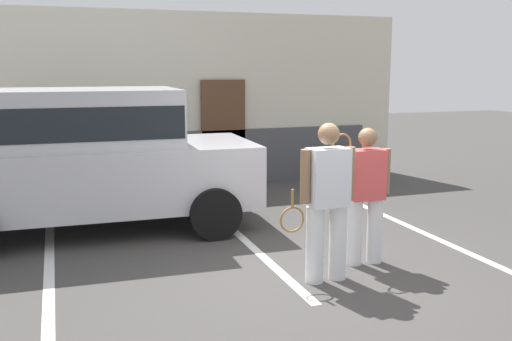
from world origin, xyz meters
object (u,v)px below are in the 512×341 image
parked_suv (85,153)px  tennis_player_man (327,201)px  tennis_player_woman (365,194)px  potted_plant_by_porch (347,163)px

parked_suv → tennis_player_man: size_ratio=2.63×
tennis_player_woman → potted_plant_by_porch: 4.91m
potted_plant_by_porch → tennis_player_woman: bearing=-115.7°
parked_suv → tennis_player_woman: (3.07, -2.56, -0.28)m
tennis_player_man → potted_plant_by_porch: (2.81, 4.77, -0.49)m
tennis_player_man → tennis_player_woman: bearing=-154.7°
parked_suv → potted_plant_by_porch: parked_suv is taller
tennis_player_man → tennis_player_woman: 0.78m
tennis_player_woman → potted_plant_by_porch: size_ratio=2.17×
parked_suv → tennis_player_man: (2.38, -2.92, -0.23)m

